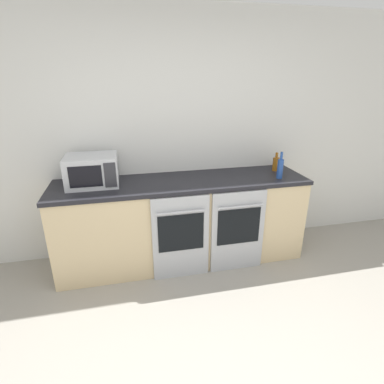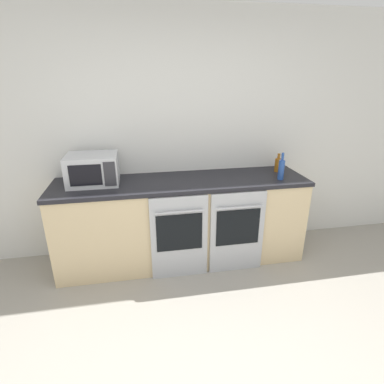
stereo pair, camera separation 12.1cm
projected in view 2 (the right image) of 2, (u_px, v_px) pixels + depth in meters
The scene contains 7 objects.
wall_back at pixel (177, 137), 3.26m from camera, with size 10.00×0.06×2.60m.
counter_back at pixel (182, 220), 3.25m from camera, with size 2.61×0.66×0.92m.
oven_left at pixel (179, 237), 2.93m from camera, with size 0.56×0.06×0.88m.
oven_right at pixel (237, 232), 3.03m from camera, with size 0.56×0.06×0.88m.
microwave at pixel (93, 169), 2.94m from camera, with size 0.49×0.39×0.29m.
bottle_blue at pixel (281, 169), 3.07m from camera, with size 0.06×0.06×0.28m.
bottle_amber at pixel (278, 165), 3.33m from camera, with size 0.07×0.07×0.21m.
Camera 2 is at (-0.42, -1.04, 1.92)m, focal length 28.00 mm.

